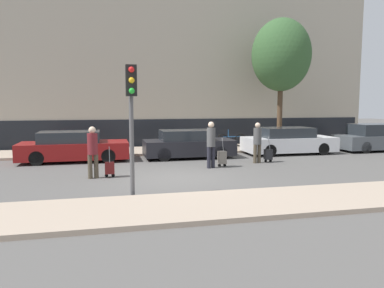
{
  "coord_description": "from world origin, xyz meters",
  "views": [
    {
      "loc": [
        -2.38,
        -12.27,
        2.55
      ],
      "look_at": [
        0.96,
        1.8,
        0.95
      ],
      "focal_mm": 35.0,
      "sensor_mm": 36.0,
      "label": 1
    }
  ],
  "objects": [
    {
      "name": "trolley_center",
      "position": [
        2.21,
        1.84,
        0.37
      ],
      "size": [
        0.34,
        0.29,
        1.17
      ],
      "color": "slate",
      "rests_on": "ground_plane"
    },
    {
      "name": "pedestrian_right",
      "position": [
        3.95,
        2.39,
        0.98
      ],
      "size": [
        0.35,
        0.34,
        1.72
      ],
      "rotation": [
        0.0,
        0.0,
        3.28
      ],
      "color": "#4C4233",
      "rests_on": "ground_plane"
    },
    {
      "name": "traffic_light",
      "position": [
        -1.65,
        -2.36,
        2.52
      ],
      "size": [
        0.28,
        0.47,
        3.52
      ],
      "color": "#515154",
      "rests_on": "ground_plane"
    },
    {
      "name": "sidewalk_far",
      "position": [
        0.0,
        7.0,
        0.06
      ],
      "size": [
        28.0,
        3.0,
        0.12
      ],
      "color": "tan",
      "rests_on": "ground_plane"
    },
    {
      "name": "building_facade",
      "position": [
        0.0,
        10.31,
        4.83
      ],
      "size": [
        28.0,
        2.27,
        9.7
      ],
      "color": "#A89E8C",
      "rests_on": "ground_plane"
    },
    {
      "name": "sidewalk_near",
      "position": [
        0.0,
        -3.75,
        0.06
      ],
      "size": [
        28.0,
        2.5,
        0.12
      ],
      "color": "tan",
      "rests_on": "ground_plane"
    },
    {
      "name": "parked_car_2",
      "position": [
        6.6,
        4.7,
        0.63
      ],
      "size": [
        4.52,
        1.82,
        1.32
      ],
      "color": "silver",
      "rests_on": "ground_plane"
    },
    {
      "name": "pedestrian_left",
      "position": [
        -2.75,
        0.63,
        1.0
      ],
      "size": [
        0.35,
        0.34,
        1.76
      ],
      "rotation": [
        0.0,
        0.0,
        3.29
      ],
      "color": "#4C4233",
      "rests_on": "ground_plane"
    },
    {
      "name": "bare_tree_near_crossing",
      "position": [
        7.06,
        6.63,
        5.09
      ],
      "size": [
        3.18,
        3.18,
        6.94
      ],
      "color": "#4C3826",
      "rests_on": "sidewalk_far"
    },
    {
      "name": "ground_plane",
      "position": [
        0.0,
        0.0,
        0.0
      ],
      "size": [
        80.0,
        80.0,
        0.0
      ],
      "primitive_type": "plane",
      "color": "#565451"
    },
    {
      "name": "trolley_left",
      "position": [
        -2.2,
        0.71,
        0.32
      ],
      "size": [
        0.34,
        0.29,
        1.06
      ],
      "color": "maroon",
      "rests_on": "ground_plane"
    },
    {
      "name": "parked_car_3",
      "position": [
        11.79,
        4.73,
        0.67
      ],
      "size": [
        4.43,
        1.82,
        1.43
      ],
      "color": "#4C5156",
      "rests_on": "ground_plane"
    },
    {
      "name": "parked_car_1",
      "position": [
        1.41,
        4.47,
        0.62
      ],
      "size": [
        4.13,
        1.7,
        1.3
      ],
      "color": "black",
      "rests_on": "ground_plane"
    },
    {
      "name": "parked_car_0",
      "position": [
        -3.67,
        4.63,
        0.63
      ],
      "size": [
        4.6,
        1.84,
        1.32
      ],
      "color": "maroon",
      "rests_on": "ground_plane"
    },
    {
      "name": "trolley_right",
      "position": [
        4.49,
        2.47,
        0.34
      ],
      "size": [
        0.34,
        0.29,
        1.1
      ],
      "color": "#262628",
      "rests_on": "ground_plane"
    },
    {
      "name": "pedestrian_center",
      "position": [
        1.69,
        1.65,
        1.04
      ],
      "size": [
        0.34,
        0.34,
        1.82
      ],
      "rotation": [
        0.0,
        0.0,
        3.49
      ],
      "color": "#23232D",
      "rests_on": "ground_plane"
    },
    {
      "name": "parked_bicycle",
      "position": [
        4.51,
        7.26,
        0.49
      ],
      "size": [
        1.77,
        0.06,
        0.96
      ],
      "color": "black",
      "rests_on": "sidewalk_far"
    }
  ]
}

